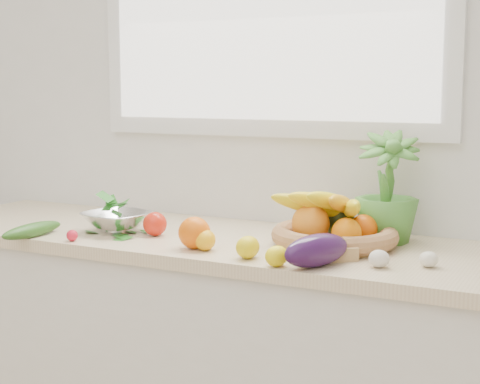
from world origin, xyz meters
The scene contains 18 objects.
back_wall centered at (0.00, 2.25, 1.35)m, with size 4.50×0.02×2.70m, color white.
counter_cabinet centered at (0.00, 1.95, 0.43)m, with size 2.20×0.58×0.86m, color silver.
countertop centered at (0.00, 1.95, 0.88)m, with size 2.24×0.62×0.04m, color beige.
orange_loose centered at (-0.01, 1.76, 0.95)m, with size 0.09×0.09×0.09m, color #EC5E07.
lemon_a centered at (0.18, 1.72, 0.93)m, with size 0.06×0.08×0.06m, color yellow.
lemon_b centered at (0.29, 1.67, 0.93)m, with size 0.06×0.07×0.06m, color yellow.
lemon_c centered at (0.03, 1.75, 0.93)m, with size 0.06×0.08×0.06m, color #F8AA0D.
apple centered at (-0.22, 1.86, 0.94)m, with size 0.08×0.08×0.08m, color red.
ginger centered at (0.41, 1.80, 0.92)m, with size 0.12×0.05×0.04m, color tan.
garlic_a centered at (0.65, 1.84, 0.92)m, with size 0.05×0.05×0.04m, color silver.
garlic_b centered at (0.47, 1.92, 0.92)m, with size 0.05×0.05×0.04m, color silver.
garlic_c centered at (0.53, 1.78, 0.92)m, with size 0.06×0.06×0.05m, color silver.
eggplant centered at (0.38, 1.72, 0.94)m, with size 0.08×0.22×0.09m, color #2E103D.
cucumber centered at (-0.55, 1.67, 0.92)m, with size 0.05×0.25×0.05m, color #235218.
radish centered at (-0.40, 1.68, 0.92)m, with size 0.04×0.04×0.04m, color red.
potted_herb centered at (0.46, 2.10, 1.07)m, with size 0.19×0.19×0.34m, color #488B32.
fruit_basket centered at (0.34, 1.98, 0.95)m, with size 0.46×0.46×0.19m.
colander_with_spinach centered at (-0.36, 1.86, 0.96)m, with size 0.24×0.24×0.11m.
Camera 1 is at (1.06, -0.06, 1.37)m, focal length 55.00 mm.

